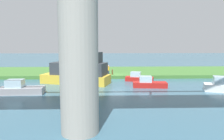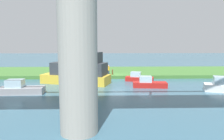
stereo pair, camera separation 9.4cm
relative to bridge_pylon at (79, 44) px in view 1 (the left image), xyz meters
The scene contains 9 objects.
ground_plane 19.64m from the bridge_pylon, 99.88° to the right, with size 160.00×160.00×0.00m, color #386075.
grassy_bank 25.35m from the bridge_pylon, 97.50° to the right, with size 80.00×12.00×0.50m, color #427533.
bridge_pylon is the anchor object (origin of this frame).
person_on_bank 21.03m from the bridge_pylon, 95.54° to the right, with size 0.39×0.39×1.39m.
mooring_post 20.48m from the bridge_pylon, 97.46° to the right, with size 0.20×0.20×0.78m, color brown.
motorboat_white 15.91m from the bridge_pylon, 82.17° to the right, with size 9.42×5.54×4.57m.
riverboat_paddlewheel 13.16m from the bridge_pylon, 52.57° to the right, with size 4.67×1.84×1.53m.
houseboat_blue 15.16m from the bridge_pylon, 118.10° to the right, with size 4.17×1.83×1.35m.
motorboat_red 18.59m from the bridge_pylon, 110.17° to the right, with size 4.09×2.36×1.29m.
Camera 1 is at (1.72, 30.71, 5.32)m, focal length 33.56 mm.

